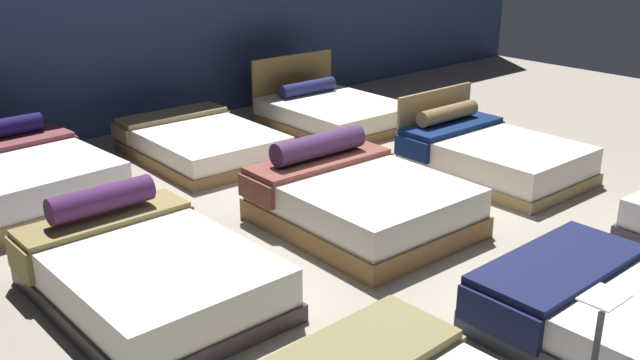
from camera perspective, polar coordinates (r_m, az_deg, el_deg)
The scene contains 9 objects.
ground_plane at distance 7.35m, azimuth 2.57°, elevation -3.52°, with size 18.00×18.00×0.02m, color gray.
showroom_back_wall at distance 10.61m, azimuth -15.33°, elevation 13.09°, with size 18.00×0.06×3.50m, color navy.
bed_1 at distance 5.71m, azimuth 23.28°, elevation -10.20°, with size 1.61×1.98×0.48m.
bed_3 at distance 6.01m, azimuth -13.62°, elevation -7.16°, with size 1.55×2.16×0.78m.
bed_4 at distance 7.19m, azimuth 3.14°, elevation -1.61°, with size 1.71×2.04×0.83m.
bed_5 at distance 8.87m, azimuth 13.46°, elevation 1.97°, with size 1.53×2.03×0.89m.
bed_6 at distance 8.46m, azimuth -22.69°, elevation 0.21°, with size 1.72×2.05×0.79m.
bed_7 at distance 9.41m, azimuth -9.49°, elevation 2.96°, with size 1.62×2.15×0.44m.
bed_8 at distance 10.76m, azimuth 0.96°, elevation 5.49°, with size 1.70×2.08×0.93m.
Camera 1 is at (-4.69, -4.81, 2.96)m, focal length 40.03 mm.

